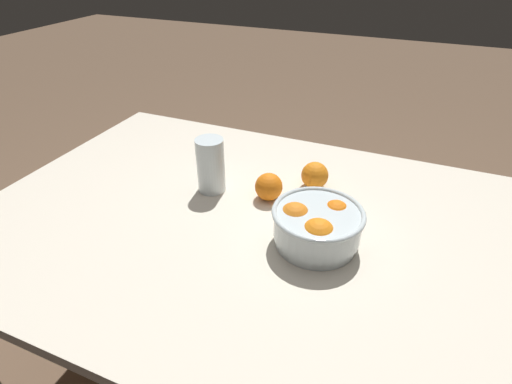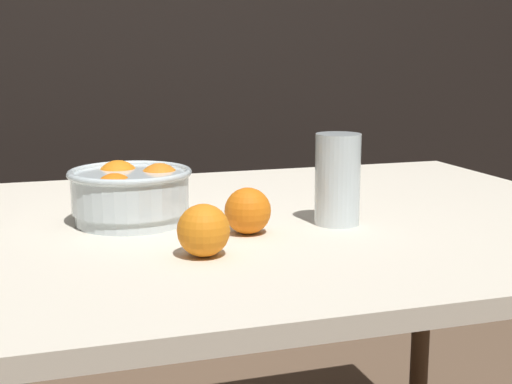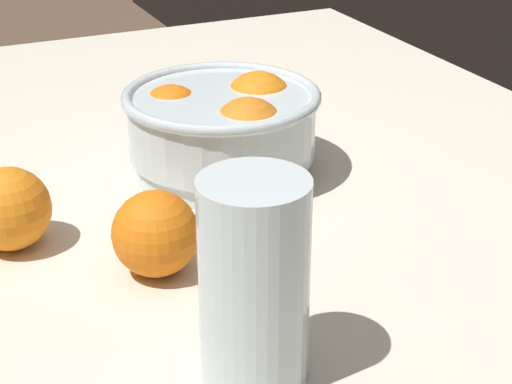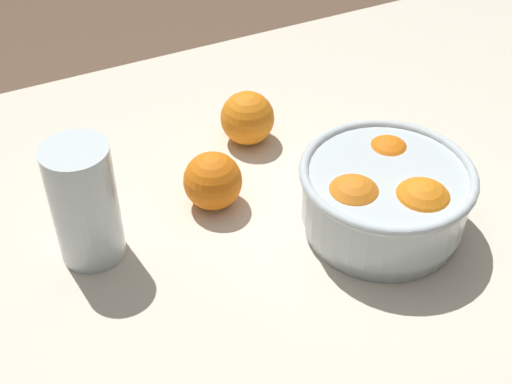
{
  "view_description": "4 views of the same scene",
  "coord_description": "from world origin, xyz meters",
  "px_view_note": "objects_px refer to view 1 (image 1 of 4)",
  "views": [
    {
      "loc": [
        -0.3,
        0.75,
        1.37
      ],
      "look_at": [
        0.02,
        -0.02,
        0.83
      ],
      "focal_mm": 28.0,
      "sensor_mm": 36.0,
      "label": 1
    },
    {
      "loc": [
        -0.31,
        -1.19,
        1.05
      ],
      "look_at": [
        0.06,
        -0.05,
        0.81
      ],
      "focal_mm": 50.0,
      "sensor_mm": 36.0,
      "label": 2
    },
    {
      "loc": [
        0.65,
        -0.3,
        1.15
      ],
      "look_at": [
        0.02,
        -0.01,
        0.81
      ],
      "focal_mm": 60.0,
      "sensor_mm": 36.0,
      "label": 3
    },
    {
      "loc": [
        0.28,
        0.55,
        1.38
      ],
      "look_at": [
        -0.0,
        -0.03,
        0.83
      ],
      "focal_mm": 50.0,
      "sensor_mm": 36.0,
      "label": 4
    }
  ],
  "objects_px": {
    "fruit_bowl": "(317,225)",
    "juice_glass": "(211,167)",
    "orange_loose_near_bowl": "(269,187)",
    "orange_loose_front": "(315,175)"
  },
  "relations": [
    {
      "from": "fruit_bowl",
      "to": "juice_glass",
      "type": "distance_m",
      "value": 0.36
    },
    {
      "from": "fruit_bowl",
      "to": "orange_loose_near_bowl",
      "type": "height_order",
      "value": "fruit_bowl"
    },
    {
      "from": "juice_glass",
      "to": "orange_loose_near_bowl",
      "type": "xyz_separation_m",
      "value": [
        -0.17,
        -0.02,
        -0.04
      ]
    },
    {
      "from": "orange_loose_near_bowl",
      "to": "orange_loose_front",
      "type": "distance_m",
      "value": 0.15
    },
    {
      "from": "juice_glass",
      "to": "orange_loose_near_bowl",
      "type": "height_order",
      "value": "juice_glass"
    },
    {
      "from": "orange_loose_near_bowl",
      "to": "orange_loose_front",
      "type": "relative_size",
      "value": 0.98
    },
    {
      "from": "fruit_bowl",
      "to": "orange_loose_near_bowl",
      "type": "bearing_deg",
      "value": -38.6
    },
    {
      "from": "orange_loose_near_bowl",
      "to": "juice_glass",
      "type": "bearing_deg",
      "value": 6.14
    },
    {
      "from": "orange_loose_front",
      "to": "fruit_bowl",
      "type": "bearing_deg",
      "value": 106.28
    },
    {
      "from": "fruit_bowl",
      "to": "orange_loose_front",
      "type": "distance_m",
      "value": 0.25
    }
  ]
}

